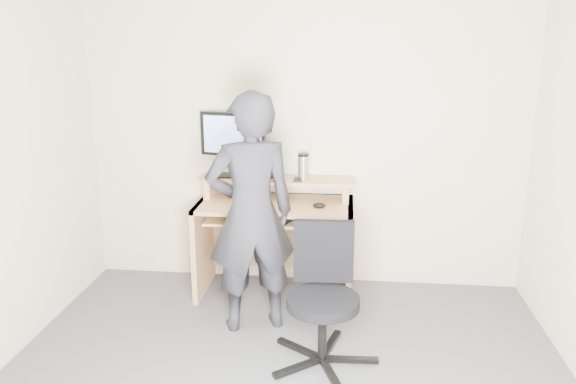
% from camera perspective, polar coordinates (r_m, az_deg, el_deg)
% --- Properties ---
extents(back_wall, '(3.50, 0.02, 2.50)m').
position_cam_1_polar(back_wall, '(4.48, 1.67, 6.07)').
color(back_wall, beige).
rests_on(back_wall, ground).
extents(desk, '(1.20, 0.60, 0.91)m').
position_cam_1_polar(desk, '(4.46, -1.19, -3.30)').
color(desk, tan).
rests_on(desk, ground).
extents(monitor, '(0.53, 0.16, 0.51)m').
position_cam_1_polar(monitor, '(4.41, -5.62, 5.40)').
color(monitor, black).
rests_on(monitor, desk).
extents(external_drive, '(0.09, 0.14, 0.20)m').
position_cam_1_polar(external_drive, '(4.44, -1.28, 2.84)').
color(external_drive, black).
rests_on(external_drive, desk).
extents(travel_mug, '(0.10, 0.10, 0.18)m').
position_cam_1_polar(travel_mug, '(4.37, 1.57, 2.50)').
color(travel_mug, '#AFAFB3').
rests_on(travel_mug, desk).
extents(smartphone, '(0.07, 0.13, 0.01)m').
position_cam_1_polar(smartphone, '(4.35, 1.04, 1.29)').
color(smartphone, black).
rests_on(smartphone, desk).
extents(charger, '(0.05, 0.04, 0.03)m').
position_cam_1_polar(charger, '(4.35, -2.83, 1.42)').
color(charger, black).
rests_on(charger, desk).
extents(headphones, '(0.18, 0.18, 0.06)m').
position_cam_1_polar(headphones, '(4.50, -4.10, 1.77)').
color(headphones, silver).
rests_on(headphones, desk).
extents(keyboard, '(0.49, 0.34, 0.03)m').
position_cam_1_polar(keyboard, '(4.27, -2.57, -2.48)').
color(keyboard, black).
rests_on(keyboard, desk).
extents(mouse, '(0.11, 0.09, 0.04)m').
position_cam_1_polar(mouse, '(4.19, 3.17, -1.37)').
color(mouse, black).
rests_on(mouse, desk).
extents(office_chair, '(0.66, 0.68, 0.86)m').
position_cam_1_polar(office_chair, '(3.53, 3.57, -9.95)').
color(office_chair, black).
rests_on(office_chair, ground).
extents(person, '(0.71, 0.58, 1.66)m').
position_cam_1_polar(person, '(3.79, -3.78, -2.24)').
color(person, black).
rests_on(person, ground).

